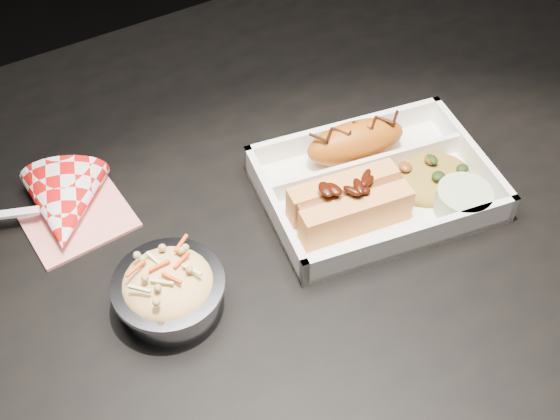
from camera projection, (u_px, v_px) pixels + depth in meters
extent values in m
cube|color=black|center=(255.00, 218.00, 0.79)|extent=(1.20, 0.80, 0.03)
cylinder|color=black|center=(410.00, 123.00, 1.46)|extent=(0.05, 0.05, 0.72)
cube|color=silver|center=(375.00, 193.00, 0.79)|extent=(0.28, 0.22, 0.01)
cube|color=silver|center=(345.00, 135.00, 0.84)|extent=(0.25, 0.05, 0.04)
cube|color=silver|center=(412.00, 240.00, 0.73)|extent=(0.25, 0.05, 0.04)
cube|color=silver|center=(275.00, 213.00, 0.76)|extent=(0.04, 0.18, 0.04)
cube|color=silver|center=(470.00, 157.00, 0.81)|extent=(0.04, 0.18, 0.04)
cube|color=silver|center=(366.00, 170.00, 0.80)|extent=(0.23, 0.04, 0.03)
ellipsoid|color=#AF5711|center=(356.00, 142.00, 0.81)|extent=(0.13, 0.07, 0.05)
cube|color=#E3974D|center=(356.00, 215.00, 0.74)|extent=(0.13, 0.04, 0.04)
cube|color=#E3974D|center=(342.00, 193.00, 0.76)|extent=(0.13, 0.04, 0.04)
cylinder|color=brown|center=(350.00, 198.00, 0.74)|extent=(0.12, 0.04, 0.03)
ellipsoid|color=olive|center=(433.00, 172.00, 0.79)|extent=(0.11, 0.10, 0.03)
cylinder|color=#A3BE90|center=(463.00, 201.00, 0.76)|extent=(0.06, 0.06, 0.03)
cylinder|color=silver|center=(170.00, 295.00, 0.69)|extent=(0.10, 0.10, 0.04)
cylinder|color=silver|center=(168.00, 284.00, 0.67)|extent=(0.11, 0.11, 0.01)
ellipsoid|color=beige|center=(168.00, 284.00, 0.67)|extent=(0.09, 0.09, 0.04)
cube|color=red|center=(79.00, 221.00, 0.77)|extent=(0.12, 0.10, 0.00)
cone|color=red|center=(64.00, 209.00, 0.76)|extent=(0.13, 0.14, 0.10)
cube|color=white|center=(11.00, 214.00, 0.75)|extent=(0.06, 0.03, 0.00)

